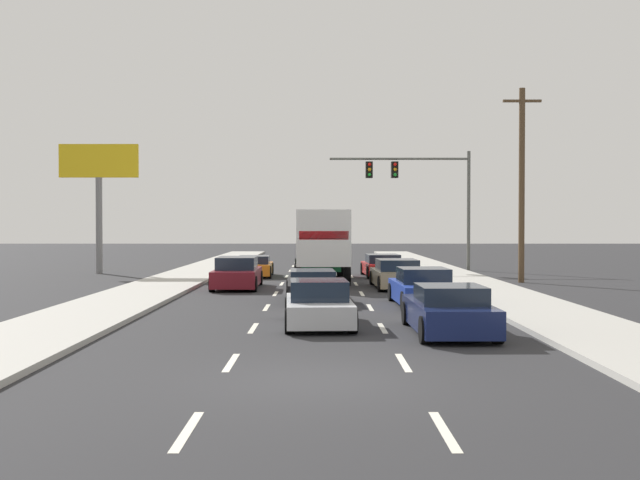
{
  "coord_description": "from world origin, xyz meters",
  "views": [
    {
      "loc": [
        0.05,
        -13.31,
        2.73
      ],
      "look_at": [
        0.17,
        13.8,
        2.18
      ],
      "focal_mm": 42.98,
      "sensor_mm": 36.0,
      "label": 1
    }
  ],
  "objects_px": {
    "utility_pole_mid": "(518,183)",
    "traffic_signal_mast": "(408,181)",
    "box_truck": "(317,241)",
    "car_blue": "(419,289)",
    "car_orange": "(251,267)",
    "car_silver": "(315,305)",
    "car_maroon": "(234,274)",
    "car_black": "(309,286)",
    "car_navy": "(445,311)",
    "roadside_billboard": "(95,180)",
    "car_tan": "(393,275)",
    "car_red": "(379,266)"
  },
  "relations": [
    {
      "from": "car_silver",
      "to": "car_maroon",
      "type": "bearing_deg",
      "value": 106.19
    },
    {
      "from": "car_black",
      "to": "car_blue",
      "type": "bearing_deg",
      "value": -21.3
    },
    {
      "from": "car_orange",
      "to": "car_navy",
      "type": "relative_size",
      "value": 0.91
    },
    {
      "from": "box_truck",
      "to": "utility_pole_mid",
      "type": "xyz_separation_m",
      "value": [
        9.42,
        -0.45,
        2.74
      ]
    },
    {
      "from": "car_maroon",
      "to": "car_blue",
      "type": "xyz_separation_m",
      "value": [
        6.97,
        -7.01,
        -0.04
      ]
    },
    {
      "from": "traffic_signal_mast",
      "to": "utility_pole_mid",
      "type": "relative_size",
      "value": 0.91
    },
    {
      "from": "box_truck",
      "to": "roadside_billboard",
      "type": "bearing_deg",
      "value": 153.61
    },
    {
      "from": "car_orange",
      "to": "car_blue",
      "type": "distance_m",
      "value": 15.85
    },
    {
      "from": "car_tan",
      "to": "car_orange",
      "type": "bearing_deg",
      "value": 133.19
    },
    {
      "from": "car_black",
      "to": "car_blue",
      "type": "height_order",
      "value": "car_blue"
    },
    {
      "from": "car_red",
      "to": "car_blue",
      "type": "relative_size",
      "value": 0.99
    },
    {
      "from": "car_tan",
      "to": "car_maroon",
      "type": "bearing_deg",
      "value": -178.91
    },
    {
      "from": "car_navy",
      "to": "utility_pole_mid",
      "type": "distance_m",
      "value": 18.42
    },
    {
      "from": "box_truck",
      "to": "utility_pole_mid",
      "type": "distance_m",
      "value": 9.82
    },
    {
      "from": "car_orange",
      "to": "car_tan",
      "type": "xyz_separation_m",
      "value": [
        6.71,
        -7.14,
        0.06
      ]
    },
    {
      "from": "car_blue",
      "to": "traffic_signal_mast",
      "type": "height_order",
      "value": "traffic_signal_mast"
    },
    {
      "from": "traffic_signal_mast",
      "to": "roadside_billboard",
      "type": "height_order",
      "value": "roadside_billboard"
    },
    {
      "from": "car_red",
      "to": "car_navy",
      "type": "xyz_separation_m",
      "value": [
        -0.06,
        -20.95,
        0.02
      ]
    },
    {
      "from": "utility_pole_mid",
      "to": "car_black",
      "type": "bearing_deg",
      "value": -137.63
    },
    {
      "from": "car_black",
      "to": "car_tan",
      "type": "bearing_deg",
      "value": 57.99
    },
    {
      "from": "car_orange",
      "to": "car_tan",
      "type": "distance_m",
      "value": 9.8
    },
    {
      "from": "car_black",
      "to": "utility_pole_mid",
      "type": "bearing_deg",
      "value": 42.37
    },
    {
      "from": "car_silver",
      "to": "car_navy",
      "type": "height_order",
      "value": "car_silver"
    },
    {
      "from": "car_orange",
      "to": "utility_pole_mid",
      "type": "xyz_separation_m",
      "value": [
        12.88,
        -3.96,
        4.17
      ]
    },
    {
      "from": "car_blue",
      "to": "traffic_signal_mast",
      "type": "relative_size",
      "value": 0.54
    },
    {
      "from": "car_maroon",
      "to": "utility_pole_mid",
      "type": "xyz_separation_m",
      "value": [
        12.99,
        3.32,
        4.07
      ]
    },
    {
      "from": "box_truck",
      "to": "car_navy",
      "type": "height_order",
      "value": "box_truck"
    },
    {
      "from": "car_orange",
      "to": "utility_pole_mid",
      "type": "height_order",
      "value": "utility_pole_mid"
    },
    {
      "from": "car_navy",
      "to": "traffic_signal_mast",
      "type": "height_order",
      "value": "traffic_signal_mast"
    },
    {
      "from": "car_tan",
      "to": "roadside_billboard",
      "type": "height_order",
      "value": "roadside_billboard"
    },
    {
      "from": "car_maroon",
      "to": "car_red",
      "type": "relative_size",
      "value": 1.05
    },
    {
      "from": "car_black",
      "to": "utility_pole_mid",
      "type": "distance_m",
      "value": 13.82
    },
    {
      "from": "car_red",
      "to": "utility_pole_mid",
      "type": "bearing_deg",
      "value": -33.63
    },
    {
      "from": "car_orange",
      "to": "roadside_billboard",
      "type": "distance_m",
      "value": 10.32
    },
    {
      "from": "car_black",
      "to": "car_navy",
      "type": "height_order",
      "value": "car_navy"
    },
    {
      "from": "car_blue",
      "to": "traffic_signal_mast",
      "type": "bearing_deg",
      "value": 84.27
    },
    {
      "from": "car_black",
      "to": "car_tan",
      "type": "relative_size",
      "value": 1.01
    },
    {
      "from": "car_orange",
      "to": "traffic_signal_mast",
      "type": "distance_m",
      "value": 11.39
    },
    {
      "from": "car_red",
      "to": "roadside_billboard",
      "type": "bearing_deg",
      "value": 171.1
    },
    {
      "from": "car_black",
      "to": "utility_pole_mid",
      "type": "xyz_separation_m",
      "value": [
        9.74,
        8.88,
        4.15
      ]
    },
    {
      "from": "car_black",
      "to": "roadside_billboard",
      "type": "distance_m",
      "value": 20.08
    },
    {
      "from": "box_truck",
      "to": "car_black",
      "type": "relative_size",
      "value": 1.95
    },
    {
      "from": "car_black",
      "to": "traffic_signal_mast",
      "type": "xyz_separation_m",
      "value": [
        5.69,
        18.18,
        4.78
      ]
    },
    {
      "from": "car_orange",
      "to": "roadside_billboard",
      "type": "xyz_separation_m",
      "value": [
        -8.84,
        2.59,
        4.66
      ]
    },
    {
      "from": "car_tan",
      "to": "utility_pole_mid",
      "type": "distance_m",
      "value": 8.08
    },
    {
      "from": "utility_pole_mid",
      "to": "box_truck",
      "type": "bearing_deg",
      "value": 177.28
    },
    {
      "from": "utility_pole_mid",
      "to": "traffic_signal_mast",
      "type": "bearing_deg",
      "value": 113.52
    },
    {
      "from": "car_tan",
      "to": "traffic_signal_mast",
      "type": "xyz_separation_m",
      "value": [
        2.13,
        12.48,
        4.74
      ]
    },
    {
      "from": "car_orange",
      "to": "utility_pole_mid",
      "type": "distance_m",
      "value": 14.11
    },
    {
      "from": "car_maroon",
      "to": "traffic_signal_mast",
      "type": "xyz_separation_m",
      "value": [
        8.94,
        12.61,
        4.7
      ]
    }
  ]
}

